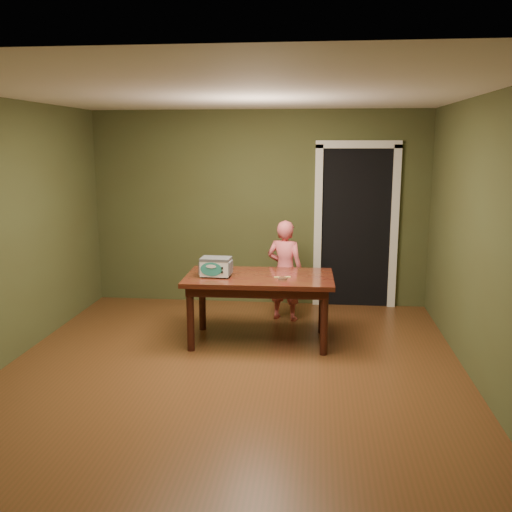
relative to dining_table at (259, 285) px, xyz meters
name	(u,v)px	position (x,y,z in m)	size (l,w,h in m)	color
floor	(232,373)	(-0.17, -0.91, -0.65)	(5.00, 5.00, 0.00)	#5C321A
room_shell	(230,195)	(-0.17, -0.91, 1.06)	(4.52, 5.02, 2.61)	#414927
doorway	(354,225)	(1.13, 1.87, 0.41)	(1.10, 0.66, 2.25)	black
dining_table	(259,285)	(0.00, 0.00, 0.00)	(1.62, 0.93, 0.75)	#3C100D
toy_oven	(216,266)	(-0.46, -0.08, 0.21)	(0.35, 0.25, 0.21)	#4C4F54
baking_pan	(283,278)	(0.26, -0.15, 0.11)	(0.10, 0.10, 0.02)	silver
spatula	(282,277)	(0.25, -0.06, 0.10)	(0.18, 0.03, 0.01)	#E1CF62
child	(285,270)	(0.23, 0.84, -0.03)	(0.46, 0.30, 1.25)	#E45E65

